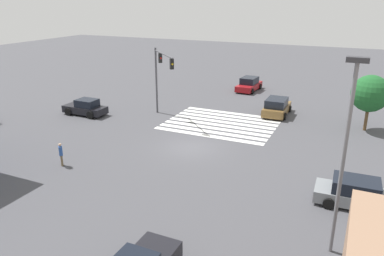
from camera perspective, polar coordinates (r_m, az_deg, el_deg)
ground_plane at (r=27.52m, az=-0.00°, el=-3.00°), size 133.82×133.82×0.00m
crosswalk_markings at (r=32.84m, az=4.44°, el=0.70°), size 9.40×7.25×0.01m
traffic_signal_mast at (r=33.59m, az=-4.81°, el=8.82°), size 3.78×3.78×6.14m
car_1 at (r=21.75m, az=23.80°, el=-9.10°), size 4.34×2.21×1.48m
car_3 at (r=35.86m, az=12.78°, el=3.14°), size 2.26×4.27×1.61m
car_4 at (r=44.93m, az=8.69°, el=6.57°), size 2.32×4.56×1.59m
car_5 at (r=36.40m, az=-15.91°, el=3.00°), size 4.16×1.95×1.51m
pedestrian at (r=25.77m, az=-19.34°, el=-3.67°), size 0.41×0.41×1.56m
street_light_pole_a at (r=15.82m, az=22.36°, el=-2.29°), size 0.80×0.36×8.39m
tree_corner_a at (r=33.42m, az=25.52°, el=4.75°), size 2.99×2.99×4.63m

